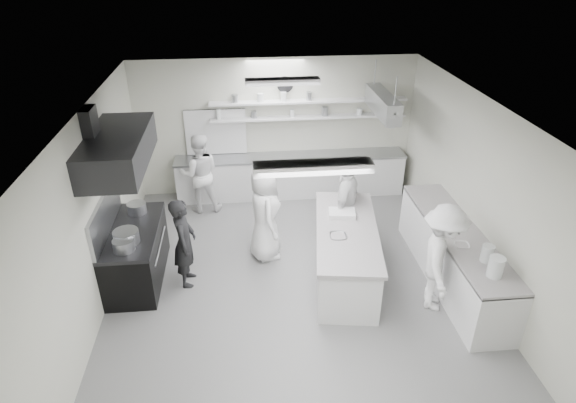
{
  "coord_description": "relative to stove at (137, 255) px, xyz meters",
  "views": [
    {
      "loc": [
        -0.75,
        -6.5,
        5.09
      ],
      "look_at": [
        -0.03,
        0.6,
        1.22
      ],
      "focal_mm": 30.15,
      "sensor_mm": 36.0,
      "label": 1
    }
  ],
  "objects": [
    {
      "name": "floor",
      "position": [
        2.6,
        -0.4,
        -0.46
      ],
      "size": [
        6.0,
        7.0,
        0.02
      ],
      "primitive_type": "cube",
      "color": "gray",
      "rests_on": "ground"
    },
    {
      "name": "ceiling",
      "position": [
        2.6,
        -0.4,
        2.56
      ],
      "size": [
        6.0,
        7.0,
        0.02
      ],
      "primitive_type": "cube",
      "color": "white",
      "rests_on": "wall_back"
    },
    {
      "name": "wall_back",
      "position": [
        2.6,
        3.1,
        1.05
      ],
      "size": [
        6.0,
        0.04,
        3.0
      ],
      "primitive_type": "cube",
      "color": "beige",
      "rests_on": "floor"
    },
    {
      "name": "wall_front",
      "position": [
        2.6,
        -3.9,
        1.05
      ],
      "size": [
        6.0,
        0.04,
        3.0
      ],
      "primitive_type": "cube",
      "color": "beige",
      "rests_on": "floor"
    },
    {
      "name": "wall_left",
      "position": [
        -0.4,
        -0.4,
        1.05
      ],
      "size": [
        0.04,
        7.0,
        3.0
      ],
      "primitive_type": "cube",
      "color": "beige",
      "rests_on": "floor"
    },
    {
      "name": "wall_right",
      "position": [
        5.6,
        -0.4,
        1.05
      ],
      "size": [
        0.04,
        7.0,
        3.0
      ],
      "primitive_type": "cube",
      "color": "beige",
      "rests_on": "floor"
    },
    {
      "name": "stove",
      "position": [
        0.0,
        0.0,
        0.0
      ],
      "size": [
        0.8,
        1.8,
        0.9
      ],
      "primitive_type": "cube",
      "color": "black",
      "rests_on": "floor"
    },
    {
      "name": "exhaust_hood",
      "position": [
        0.0,
        -0.0,
        1.9
      ],
      "size": [
        0.85,
        2.0,
        0.5
      ],
      "primitive_type": "cube",
      "color": "black",
      "rests_on": "wall_left"
    },
    {
      "name": "back_counter",
      "position": [
        2.9,
        2.8,
        0.01
      ],
      "size": [
        5.0,
        0.6,
        0.92
      ],
      "primitive_type": "cube",
      "color": "silver",
      "rests_on": "floor"
    },
    {
      "name": "shelf_lower",
      "position": [
        3.3,
        2.97,
        1.3
      ],
      "size": [
        4.2,
        0.26,
        0.04
      ],
      "primitive_type": "cube",
      "color": "silver",
      "rests_on": "wall_back"
    },
    {
      "name": "shelf_upper",
      "position": [
        3.3,
        2.97,
        1.65
      ],
      "size": [
        4.2,
        0.26,
        0.04
      ],
      "primitive_type": "cube",
      "color": "silver",
      "rests_on": "wall_back"
    },
    {
      "name": "pass_through_window",
      "position": [
        1.3,
        3.08,
        1.0
      ],
      "size": [
        1.3,
        0.04,
        1.0
      ],
      "primitive_type": "cube",
      "color": "black",
      "rests_on": "wall_back"
    },
    {
      "name": "wall_clock",
      "position": [
        2.8,
        3.06,
        2.0
      ],
      "size": [
        0.32,
        0.05,
        0.32
      ],
      "primitive_type": "cylinder",
      "rotation": [
        1.57,
        0.0,
        0.0
      ],
      "color": "white",
      "rests_on": "wall_back"
    },
    {
      "name": "right_counter",
      "position": [
        5.25,
        -0.6,
        0.02
      ],
      "size": [
        0.74,
        3.3,
        0.94
      ],
      "primitive_type": "cube",
      "color": "silver",
      "rests_on": "floor"
    },
    {
      "name": "pot_rack",
      "position": [
        4.6,
        2.0,
        1.85
      ],
      "size": [
        0.3,
        1.6,
        0.4
      ],
      "primitive_type": "cube",
      "color": "#989A9E",
      "rests_on": "ceiling"
    },
    {
      "name": "light_fixture_front",
      "position": [
        2.6,
        -2.2,
        2.49
      ],
      "size": [
        1.3,
        0.25,
        0.1
      ],
      "primitive_type": "cube",
      "color": "silver",
      "rests_on": "ceiling"
    },
    {
      "name": "light_fixture_rear",
      "position": [
        2.6,
        1.4,
        2.49
      ],
      "size": [
        1.3,
        0.25,
        0.1
      ],
      "primitive_type": "cube",
      "color": "silver",
      "rests_on": "ceiling"
    },
    {
      "name": "prep_island",
      "position": [
        3.49,
        -0.32,
        0.0
      ],
      "size": [
        1.27,
        2.56,
        0.9
      ],
      "primitive_type": "cube",
      "rotation": [
        0.0,
        0.0,
        -0.15
      ],
      "color": "silver",
      "rests_on": "floor"
    },
    {
      "name": "stove_pot",
      "position": [
        0.0,
        -0.38,
        0.59
      ],
      "size": [
        0.39,
        0.39,
        0.25
      ],
      "primitive_type": "cylinder",
      "color": "#989A9E",
      "rests_on": "stove"
    },
    {
      "name": "cook_stove",
      "position": [
        0.84,
        -0.21,
        0.33
      ],
      "size": [
        0.38,
        0.58,
        1.56
      ],
      "primitive_type": "imported",
      "rotation": [
        0.0,
        0.0,
        1.55
      ],
      "color": "black",
      "rests_on": "floor"
    },
    {
      "name": "cook_back",
      "position": [
        0.95,
        2.29,
        0.4
      ],
      "size": [
        0.87,
        0.71,
        1.69
      ],
      "primitive_type": "imported",
      "rotation": [
        0.0,
        0.0,
        -3.06
      ],
      "color": "white",
      "rests_on": "floor"
    },
    {
      "name": "cook_island_left",
      "position": [
        2.19,
        0.44,
        0.45
      ],
      "size": [
        0.69,
        0.95,
        1.79
      ],
      "primitive_type": "imported",
      "rotation": [
        0.0,
        0.0,
        1.71
      ],
      "color": "white",
      "rests_on": "floor"
    },
    {
      "name": "cook_island_right",
      "position": [
        3.67,
        0.57,
        0.44
      ],
      "size": [
        0.89,
        1.12,
        1.78
      ],
      "primitive_type": "imported",
      "rotation": [
        0.0,
        0.0,
        -2.08
      ],
      "color": "white",
      "rests_on": "floor"
    },
    {
      "name": "cook_right",
      "position": [
        4.74,
        -1.19,
        0.43
      ],
      "size": [
        1.0,
        1.3,
        1.77
      ],
      "primitive_type": "imported",
      "rotation": [
        0.0,
        0.0,
        1.23
      ],
      "color": "white",
      "rests_on": "floor"
    },
    {
      "name": "bowl_island_a",
      "position": [
        3.3,
        -0.53,
        0.49
      ],
      "size": [
        0.3,
        0.3,
        0.07
      ],
      "primitive_type": "imported",
      "rotation": [
        0.0,
        0.0,
        -0.07
      ],
      "color": "#989A9E",
      "rests_on": "prep_island"
    },
    {
      "name": "bowl_island_b",
      "position": [
        3.67,
        0.09,
        0.48
      ],
      "size": [
        0.23,
        0.23,
        0.06
      ],
      "primitive_type": "imported",
      "rotation": [
        0.0,
        0.0,
        0.26
      ],
      "color": "silver",
      "rests_on": "prep_island"
    },
    {
      "name": "bowl_right",
      "position": [
        5.13,
        -1.01,
        0.52
      ],
      "size": [
        0.27,
        0.27,
        0.06
      ],
      "primitive_type": "imported",
      "rotation": [
        0.0,
        0.0,
        -0.18
      ],
      "color": "silver",
      "rests_on": "right_counter"
    }
  ]
}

